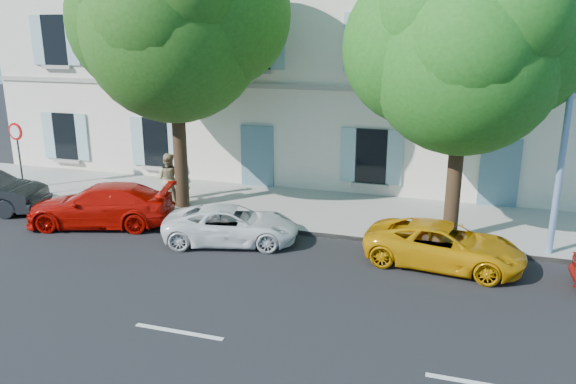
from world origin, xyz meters
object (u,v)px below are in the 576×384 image
(road_sign, at_px, (17,144))
(car_yellow_supercar, at_px, (444,245))
(tree_right, at_px, (464,60))
(pedestrian_a, at_px, (181,174))
(car_red_coupe, at_px, (101,205))
(pedestrian_b, at_px, (169,179))
(tree_left, at_px, (174,32))
(street_lamp, at_px, (576,69))
(car_white_coupe, at_px, (232,225))

(road_sign, bearing_deg, car_yellow_supercar, -5.68)
(tree_right, bearing_deg, car_yellow_supercar, -93.33)
(pedestrian_a, bearing_deg, car_red_coupe, 25.90)
(pedestrian_b, bearing_deg, car_red_coupe, 57.50)
(car_red_coupe, height_order, pedestrian_b, pedestrian_b)
(road_sign, bearing_deg, tree_left, 6.87)
(tree_left, bearing_deg, street_lamp, -4.92)
(car_white_coupe, xyz_separation_m, pedestrian_a, (-3.24, 3.13, 0.51))
(car_red_coupe, xyz_separation_m, pedestrian_b, (1.22, 2.20, 0.39))
(car_white_coupe, relative_size, tree_right, 0.49)
(car_red_coupe, xyz_separation_m, tree_left, (1.73, 2.18, 5.29))
(pedestrian_a, height_order, pedestrian_b, pedestrian_b)
(car_red_coupe, height_order, road_sign, road_sign)
(car_yellow_supercar, xyz_separation_m, pedestrian_b, (-9.34, 2.23, 0.49))
(tree_right, distance_m, street_lamp, 2.69)
(tree_left, xyz_separation_m, road_sign, (-6.06, -0.73, -3.85))
(tree_left, relative_size, pedestrian_a, 4.97)
(street_lamp, height_order, pedestrian_b, street_lamp)
(tree_right, height_order, pedestrian_b, tree_right)
(car_yellow_supercar, bearing_deg, street_lamp, -59.53)
(car_white_coupe, relative_size, tree_left, 0.43)
(road_sign, bearing_deg, street_lamp, -0.86)
(car_white_coupe, height_order, pedestrian_a, pedestrian_a)
(car_red_coupe, relative_size, pedestrian_a, 2.53)
(car_yellow_supercar, xyz_separation_m, tree_right, (0.10, 1.65, 4.69))
(car_red_coupe, distance_m, pedestrian_a, 3.27)
(car_yellow_supercar, xyz_separation_m, tree_left, (-8.82, 2.21, 5.39))
(car_white_coupe, bearing_deg, pedestrian_a, 31.66)
(tree_right, relative_size, street_lamp, 0.91)
(car_yellow_supercar, relative_size, pedestrian_a, 2.27)
(street_lamp, relative_size, pedestrian_b, 4.81)
(car_red_coupe, xyz_separation_m, car_yellow_supercar, (10.56, -0.04, -0.09))
(car_yellow_supercar, height_order, tree_right, tree_right)
(tree_left, bearing_deg, car_red_coupe, -128.56)
(car_red_coupe, height_order, tree_right, tree_right)
(road_sign, bearing_deg, pedestrian_a, 15.13)
(car_white_coupe, distance_m, road_sign, 9.16)
(street_lamp, bearing_deg, car_white_coupe, -171.30)
(pedestrian_a, bearing_deg, tree_right, 131.42)
(pedestrian_a, relative_size, pedestrian_b, 1.00)
(street_lamp, bearing_deg, tree_left, 175.08)
(car_red_coupe, relative_size, tree_right, 0.58)
(car_red_coupe, xyz_separation_m, road_sign, (-4.33, 1.45, 1.44))
(car_red_coupe, distance_m, car_yellow_supercar, 10.56)
(road_sign, height_order, pedestrian_a, road_sign)
(car_red_coupe, bearing_deg, tree_left, 125.79)
(road_sign, bearing_deg, car_red_coupe, -18.46)
(car_red_coupe, distance_m, street_lamp, 14.07)
(car_yellow_supercar, bearing_deg, pedestrian_b, 83.10)
(car_red_coupe, height_order, car_yellow_supercar, car_red_coupe)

